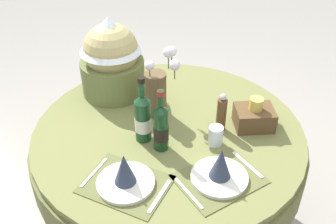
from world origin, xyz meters
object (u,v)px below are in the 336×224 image
(wine_bottle_centre, at_px, (143,117))
(woven_basket_side_right, at_px, (254,116))
(wine_bottle_left, at_px, (161,127))
(tumbler_mid, at_px, (216,136))
(gift_tub_back_left, at_px, (111,55))
(place_setting_right, at_px, (220,171))
(flower_vase, at_px, (157,89))
(dining_table, at_px, (168,150))
(pepper_mill, at_px, (221,113))
(place_setting_left, at_px, (125,176))

(wine_bottle_centre, height_order, woven_basket_side_right, wine_bottle_centre)
(wine_bottle_left, relative_size, tumbler_mid, 3.24)
(tumbler_mid, relative_size, gift_tub_back_left, 0.22)
(place_setting_right, height_order, flower_vase, flower_vase)
(wine_bottle_left, bearing_deg, flower_vase, 90.68)
(dining_table, bearing_deg, flower_vase, 108.01)
(pepper_mill, bearing_deg, wine_bottle_centre, -173.14)
(place_setting_left, relative_size, wine_bottle_left, 1.37)
(gift_tub_back_left, height_order, woven_basket_side_right, gift_tub_back_left)
(tumbler_mid, height_order, gift_tub_back_left, gift_tub_back_left)
(wine_bottle_centre, height_order, tumbler_mid, wine_bottle_centre)
(place_setting_right, height_order, gift_tub_back_left, gift_tub_back_left)
(dining_table, bearing_deg, woven_basket_side_right, 0.33)
(tumbler_mid, xyz_separation_m, pepper_mill, (0.04, 0.11, 0.05))
(tumbler_mid, distance_m, pepper_mill, 0.12)
(place_setting_right, distance_m, wine_bottle_centre, 0.43)
(flower_vase, relative_size, pepper_mill, 1.74)
(pepper_mill, bearing_deg, place_setting_left, -143.09)
(pepper_mill, bearing_deg, wine_bottle_left, -158.25)
(woven_basket_side_right, bearing_deg, place_setting_left, -149.95)
(pepper_mill, distance_m, gift_tub_back_left, 0.66)
(flower_vase, height_order, gift_tub_back_left, gift_tub_back_left)
(wine_bottle_left, distance_m, woven_basket_side_right, 0.48)
(dining_table, distance_m, pepper_mill, 0.34)
(tumbler_mid, bearing_deg, dining_table, 149.49)
(wine_bottle_centre, height_order, pepper_mill, wine_bottle_centre)
(place_setting_right, bearing_deg, wine_bottle_centre, 136.94)
(flower_vase, height_order, wine_bottle_centre, flower_vase)
(dining_table, xyz_separation_m, woven_basket_side_right, (0.42, 0.00, 0.19))
(flower_vase, bearing_deg, place_setting_right, -64.49)
(place_setting_left, relative_size, place_setting_right, 1.00)
(place_setting_left, bearing_deg, flower_vase, 72.64)
(flower_vase, bearing_deg, dining_table, -71.99)
(place_setting_right, bearing_deg, dining_table, 118.29)
(place_setting_right, relative_size, flower_vase, 1.19)
(gift_tub_back_left, bearing_deg, flower_vase, -44.18)
(place_setting_left, bearing_deg, place_setting_right, 0.73)
(pepper_mill, height_order, gift_tub_back_left, gift_tub_back_left)
(place_setting_left, distance_m, pepper_mill, 0.56)
(place_setting_right, relative_size, pepper_mill, 2.07)
(tumbler_mid, bearing_deg, wine_bottle_centre, 169.31)
(wine_bottle_left, bearing_deg, dining_table, 72.29)
(woven_basket_side_right, bearing_deg, gift_tub_back_left, 152.41)
(dining_table, distance_m, flower_vase, 0.32)
(flower_vase, bearing_deg, tumbler_mid, -46.01)
(wine_bottle_left, xyz_separation_m, wine_bottle_centre, (-0.08, 0.07, 0.00))
(dining_table, height_order, place_setting_right, place_setting_right)
(dining_table, relative_size, wine_bottle_centre, 4.02)
(place_setting_left, xyz_separation_m, wine_bottle_centre, (0.08, 0.29, 0.08))
(tumbler_mid, distance_m, gift_tub_back_left, 0.71)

